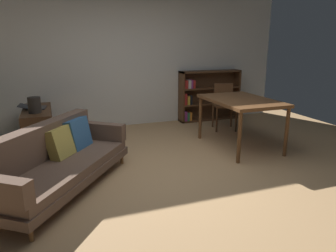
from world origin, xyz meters
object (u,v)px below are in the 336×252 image
object	(u,v)px
fabric_couch	(56,159)
open_laptop	(34,107)
dining_table	(241,104)
bookshelf	(206,95)
media_console	(39,129)
desk_speaker	(34,105)
dining_chair_near	(224,103)

from	to	relation	value
fabric_couch	open_laptop	xyz separation A→B (m)	(-0.28, 1.79, 0.29)
dining_table	bookshelf	distance (m)	1.90
fabric_couch	media_console	size ratio (longest dim) A/B	1.76
media_console	bookshelf	world-z (taller)	bookshelf
desk_speaker	bookshelf	distance (m)	3.55
open_laptop	dining_chair_near	xyz separation A→B (m)	(3.43, -0.16, -0.13)
dining_table	desk_speaker	bearing A→B (deg)	164.11
dining_table	dining_chair_near	size ratio (longest dim) A/B	1.54
media_console	dining_table	distance (m)	3.30
media_console	desk_speaker	size ratio (longest dim) A/B	4.92
fabric_couch	media_console	distance (m)	1.72
media_console	dining_chair_near	xyz separation A→B (m)	(3.39, -0.08, 0.21)
desk_speaker	bookshelf	size ratio (longest dim) A/B	0.18
desk_speaker	fabric_couch	bearing A→B (deg)	-80.39
dining_table	bookshelf	bearing A→B (deg)	80.19
fabric_couch	dining_chair_near	xyz separation A→B (m)	(3.15, 1.62, 0.16)
bookshelf	desk_speaker	bearing A→B (deg)	-163.82
open_laptop	bookshelf	distance (m)	3.49
fabric_couch	dining_table	xyz separation A→B (m)	(2.84, 0.56, 0.36)
fabric_couch	media_console	bearing A→B (deg)	97.89
desk_speaker	dining_chair_near	world-z (taller)	dining_chair_near
media_console	dining_chair_near	bearing A→B (deg)	-1.29
fabric_couch	bookshelf	xyz separation A→B (m)	(3.16, 2.43, 0.18)
fabric_couch	desk_speaker	size ratio (longest dim) A/B	8.65
media_console	desk_speaker	xyz separation A→B (m)	(-0.01, -0.26, 0.44)
fabric_couch	desk_speaker	distance (m)	1.51
open_laptop	dining_table	xyz separation A→B (m)	(3.11, -1.23, 0.07)
dining_table	fabric_couch	bearing A→B (deg)	-168.76
media_console	dining_table	bearing A→B (deg)	-20.32
open_laptop	bookshelf	bearing A→B (deg)	10.52
bookshelf	dining_table	bearing A→B (deg)	-99.81
fabric_couch	dining_chair_near	world-z (taller)	dining_chair_near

